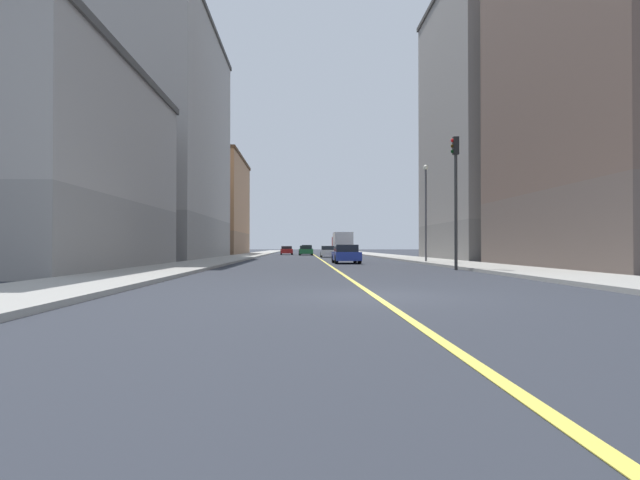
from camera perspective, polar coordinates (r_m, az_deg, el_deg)
ground_plane at (r=13.17m, az=5.78°, el=-5.93°), size 400.00×400.00×0.00m
sidewalk_left at (r=62.83m, az=7.34°, el=-1.70°), size 3.84×168.00×0.15m
sidewalk_right at (r=62.35m, az=-8.10°, el=-1.71°), size 3.84×168.00×0.15m
lane_center_stripe at (r=62.03m, az=-0.35°, el=-1.79°), size 0.16×154.00×0.01m
building_left_near at (r=33.62m, az=29.09°, el=17.52°), size 9.21×16.82×23.30m
building_left_mid at (r=50.52m, az=17.55°, el=11.60°), size 9.21×16.76×23.83m
building_right_corner at (r=30.91m, az=-27.07°, el=7.04°), size 9.21×18.46×10.62m
building_right_midblock at (r=54.90m, az=-15.90°, el=10.01°), size 9.21×24.27×22.70m
building_right_distant at (r=79.52m, az=-11.42°, el=3.56°), size 9.21×20.90×14.11m
traffic_light_left_near at (r=28.22m, az=14.23°, el=5.70°), size 0.40×0.32×6.78m
street_lamp_left_near at (r=38.90m, az=11.20°, el=3.93°), size 0.36×0.36×6.86m
car_white at (r=59.84m, az=0.91°, el=-1.24°), size 1.96×4.63×1.25m
car_teal at (r=82.09m, az=-1.44°, el=-1.05°), size 1.81×4.49×1.41m
car_blue at (r=37.91m, az=2.79°, el=-1.52°), size 1.88×4.08×1.32m
car_green at (r=72.47m, az=-1.53°, el=-1.13°), size 1.94×4.47×1.29m
car_red at (r=77.32m, az=-3.58°, el=-1.12°), size 1.88×4.55×1.24m
box_truck at (r=69.84m, az=2.38°, el=-0.35°), size 2.40×7.24×2.99m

